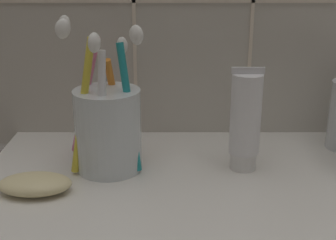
{
  "coord_description": "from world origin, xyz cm",
  "views": [
    {
      "loc": [
        -10.02,
        -49.87,
        27.13
      ],
      "look_at": [
        -10.13,
        1.33,
        9.08
      ],
      "focal_mm": 50.0,
      "sensor_mm": 36.0,
      "label": 1
    }
  ],
  "objects": [
    {
      "name": "toothpaste_tube",
      "position": [
        -0.67,
        3.33,
        8.35
      ],
      "size": [
        3.9,
        3.71,
        12.89
      ],
      "color": "white",
      "rests_on": "sink_counter"
    },
    {
      "name": "toothbrush_cup",
      "position": [
        -17.39,
        3.39,
        7.67
      ],
      "size": [
        11.81,
        11.41,
        18.82
      ],
      "color": "silver",
      "rests_on": "sink_counter"
    },
    {
      "name": "soap_bar",
      "position": [
        -24.87,
        -3.08,
        3.05
      ],
      "size": [
        8.22,
        4.99,
        2.1
      ],
      "primitive_type": "ellipsoid",
      "color": "beige",
      "rests_on": "sink_counter"
    },
    {
      "name": "sink_counter",
      "position": [
        0.0,
        0.0,
        1.0
      ],
      "size": [
        65.42,
        32.78,
        2.0
      ],
      "primitive_type": "cube",
      "color": "silver",
      "rests_on": "ground"
    }
  ]
}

